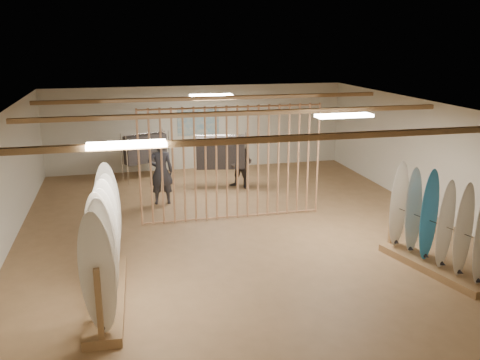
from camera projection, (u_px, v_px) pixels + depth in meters
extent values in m
plane|color=olive|center=(240.00, 229.00, 11.83)|extent=(12.00, 12.00, 0.00)
plane|color=gray|center=(240.00, 110.00, 11.08)|extent=(12.00, 12.00, 0.00)
plane|color=beige|center=(198.00, 128.00, 17.07)|extent=(12.00, 0.00, 12.00)
plane|color=beige|center=(362.00, 300.00, 5.84)|extent=(12.00, 0.00, 12.00)
plane|color=beige|center=(2.00, 186.00, 10.33)|extent=(0.00, 12.00, 12.00)
plane|color=beige|center=(436.00, 160.00, 12.59)|extent=(0.00, 12.00, 12.00)
cube|color=olive|center=(240.00, 113.00, 11.10)|extent=(9.50, 6.12, 0.10)
cube|color=white|center=(240.00, 112.00, 11.10)|extent=(1.20, 0.35, 0.06)
cylinder|color=#AF7E55|center=(139.00, 169.00, 11.71)|extent=(0.05, 0.05, 2.78)
cylinder|color=#AF7E55|center=(151.00, 168.00, 11.77)|extent=(0.05, 0.05, 2.78)
cylinder|color=#AF7E55|center=(162.00, 167.00, 11.83)|extent=(0.05, 0.05, 2.78)
cylinder|color=#AF7E55|center=(173.00, 167.00, 11.88)|extent=(0.05, 0.05, 2.78)
cylinder|color=#AF7E55|center=(184.00, 166.00, 11.94)|extent=(0.05, 0.05, 2.78)
cylinder|color=#AF7E55|center=(195.00, 165.00, 12.00)|extent=(0.05, 0.05, 2.78)
cylinder|color=#AF7E55|center=(206.00, 165.00, 12.06)|extent=(0.05, 0.05, 2.78)
cylinder|color=#AF7E55|center=(216.00, 164.00, 12.12)|extent=(0.05, 0.05, 2.78)
cylinder|color=#AF7E55|center=(227.00, 164.00, 12.18)|extent=(0.05, 0.05, 2.78)
cylinder|color=#AF7E55|center=(237.00, 163.00, 12.24)|extent=(0.05, 0.05, 2.78)
cylinder|color=#AF7E55|center=(248.00, 162.00, 12.29)|extent=(0.05, 0.05, 2.78)
cylinder|color=#AF7E55|center=(258.00, 162.00, 12.35)|extent=(0.05, 0.05, 2.78)
cylinder|color=#AF7E55|center=(268.00, 161.00, 12.41)|extent=(0.05, 0.05, 2.78)
cylinder|color=#AF7E55|center=(278.00, 161.00, 12.47)|extent=(0.05, 0.05, 2.78)
cylinder|color=#AF7E55|center=(288.00, 160.00, 12.53)|extent=(0.05, 0.05, 2.78)
cylinder|color=#AF7E55|center=(298.00, 160.00, 12.59)|extent=(0.05, 0.05, 2.78)
cylinder|color=#AF7E55|center=(308.00, 159.00, 12.65)|extent=(0.05, 0.05, 2.78)
cylinder|color=#AF7E55|center=(318.00, 158.00, 12.70)|extent=(0.05, 0.05, 2.78)
cube|color=teal|center=(198.00, 122.00, 17.00)|extent=(1.40, 0.03, 0.90)
cube|color=olive|center=(108.00, 296.00, 8.64)|extent=(0.70, 2.99, 0.16)
cylinder|color=black|center=(104.00, 243.00, 8.38)|extent=(0.14, 2.92, 0.01)
ellipsoid|color=silver|center=(98.00, 273.00, 7.14)|extent=(0.50, 0.08, 1.92)
ellipsoid|color=white|center=(100.00, 260.00, 7.55)|extent=(0.50, 0.08, 1.92)
ellipsoid|color=silver|center=(102.00, 249.00, 7.95)|extent=(0.50, 0.08, 1.92)
ellipsoid|color=white|center=(103.00, 239.00, 8.36)|extent=(0.50, 0.08, 1.92)
ellipsoid|color=white|center=(105.00, 230.00, 8.76)|extent=(0.50, 0.08, 1.92)
ellipsoid|color=white|center=(106.00, 221.00, 9.17)|extent=(0.50, 0.08, 1.92)
ellipsoid|color=white|center=(108.00, 213.00, 9.57)|extent=(0.50, 0.08, 1.92)
cube|color=olive|center=(432.00, 267.00, 9.75)|extent=(1.09, 2.43, 0.14)
cylinder|color=black|center=(437.00, 223.00, 9.51)|extent=(0.58, 2.25, 0.01)
ellipsoid|color=silver|center=(464.00, 230.00, 8.99)|extent=(0.46, 0.17, 1.77)
ellipsoid|color=white|center=(446.00, 223.00, 9.32)|extent=(0.46, 0.17, 1.77)
ellipsoid|color=#2D8CD1|center=(429.00, 217.00, 9.66)|extent=(0.46, 0.17, 1.77)
ellipsoid|color=silver|center=(413.00, 211.00, 9.99)|extent=(0.46, 0.17, 1.77)
ellipsoid|color=white|center=(399.00, 205.00, 10.33)|extent=(0.46, 0.17, 1.77)
cylinder|color=silver|center=(145.00, 134.00, 15.63)|extent=(1.32, 0.57, 0.03)
cube|color=black|center=(145.00, 149.00, 15.76)|extent=(1.35, 0.83, 0.86)
cylinder|color=silver|center=(146.00, 156.00, 15.82)|extent=(0.03, 0.03, 1.52)
cylinder|color=silver|center=(220.00, 135.00, 14.74)|extent=(1.50, 0.31, 0.03)
cube|color=black|center=(221.00, 153.00, 14.88)|extent=(1.46, 0.63, 0.92)
cylinder|color=silver|center=(221.00, 161.00, 14.95)|extent=(0.03, 0.03, 1.63)
imported|color=#2B2D34|center=(161.00, 167.00, 13.44)|extent=(0.76, 0.53, 2.02)
imported|color=#312A25|center=(241.00, 159.00, 14.90)|extent=(1.07, 1.06, 1.76)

